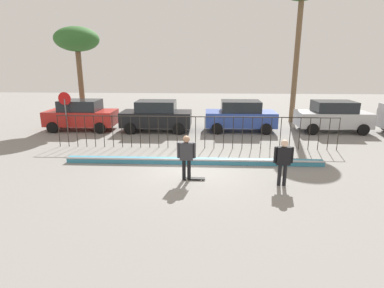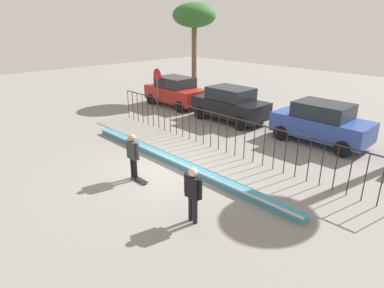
{
  "view_description": "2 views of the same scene",
  "coord_description": "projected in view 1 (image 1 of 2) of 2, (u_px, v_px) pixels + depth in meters",
  "views": [
    {
      "loc": [
        0.55,
        -11.67,
        4.3
      ],
      "look_at": [
        -0.08,
        1.22,
        0.78
      ],
      "focal_mm": 28.83,
      "sensor_mm": 36.0,
      "label": 1
    },
    {
      "loc": [
        8.98,
        -6.87,
        5.35
      ],
      "look_at": [
        0.34,
        1.38,
        0.86
      ],
      "focal_mm": 30.85,
      "sensor_mm": 36.0,
      "label": 2
    }
  ],
  "objects": [
    {
      "name": "bowl_coping_ledge",
      "position": [
        193.0,
        161.0,
        13.23
      ],
      "size": [
        11.0,
        0.41,
        0.27
      ],
      "color": "teal",
      "rests_on": "ground"
    },
    {
      "name": "perimeter_fence",
      "position": [
        196.0,
        128.0,
        15.33
      ],
      "size": [
        14.04,
        0.04,
        1.63
      ],
      "color": "black",
      "rests_on": "ground"
    },
    {
      "name": "stop_sign",
      "position": [
        65.0,
        107.0,
        18.25
      ],
      "size": [
        0.76,
        0.07,
        2.5
      ],
      "color": "slate",
      "rests_on": "ground"
    },
    {
      "name": "parked_car_blue",
      "position": [
        240.0,
        116.0,
        19.13
      ],
      "size": [
        4.3,
        2.12,
        1.9
      ],
      "rotation": [
        0.0,
        0.0,
        0.03
      ],
      "color": "#2D479E",
      "rests_on": "ground"
    },
    {
      "name": "palm_tree_short",
      "position": [
        77.0,
        41.0,
        20.82
      ],
      "size": [
        2.97,
        2.97,
        6.5
      ],
      "color": "brown",
      "rests_on": "ground"
    },
    {
      "name": "parked_car_silver",
      "position": [
        333.0,
        116.0,
        18.98
      ],
      "size": [
        4.3,
        2.12,
        1.9
      ],
      "rotation": [
        0.0,
        0.0,
        -0.08
      ],
      "color": "#B7BABF",
      "rests_on": "ground"
    },
    {
      "name": "ground_plane",
      "position": [
        192.0,
        171.0,
        12.41
      ],
      "size": [
        60.0,
        60.0,
        0.0
      ],
      "primitive_type": "plane",
      "color": "gray"
    },
    {
      "name": "parked_car_red",
      "position": [
        81.0,
        115.0,
        19.46
      ],
      "size": [
        4.3,
        2.12,
        1.9
      ],
      "rotation": [
        0.0,
        0.0,
        0.06
      ],
      "color": "#B2231E",
      "rests_on": "ground"
    },
    {
      "name": "camera_operator",
      "position": [
        283.0,
        158.0,
        10.7
      ],
      "size": [
        0.68,
        0.25,
        1.67
      ],
      "rotation": [
        0.0,
        0.0,
        3.07
      ],
      "color": "black",
      "rests_on": "ground"
    },
    {
      "name": "parked_car_black",
      "position": [
        156.0,
        116.0,
        19.13
      ],
      "size": [
        4.3,
        2.12,
        1.9
      ],
      "rotation": [
        0.0,
        0.0,
        0.02
      ],
      "color": "black",
      "rests_on": "ground"
    },
    {
      "name": "skateboarder",
      "position": [
        186.0,
        154.0,
        11.19
      ],
      "size": [
        0.68,
        0.26,
        1.69
      ],
      "rotation": [
        0.0,
        0.0,
        -0.56
      ],
      "color": "black",
      "rests_on": "ground"
    },
    {
      "name": "skateboard",
      "position": [
        194.0,
        178.0,
        11.45
      ],
      "size": [
        0.8,
        0.2,
        0.07
      ],
      "rotation": [
        0.0,
        0.0,
        -0.03
      ],
      "color": "black",
      "rests_on": "ground"
    }
  ]
}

